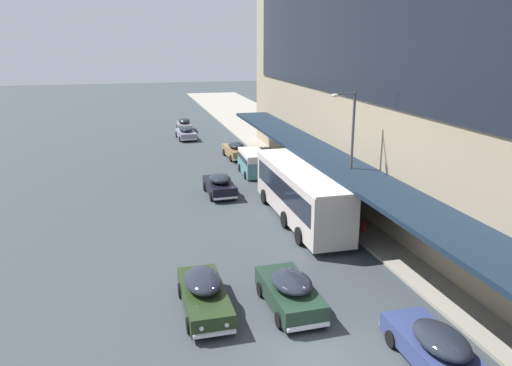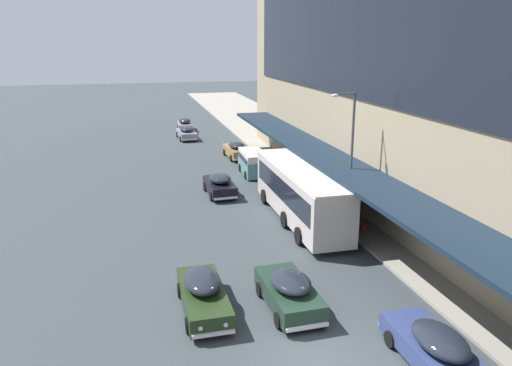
{
  "view_description": "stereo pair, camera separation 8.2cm",
  "coord_description": "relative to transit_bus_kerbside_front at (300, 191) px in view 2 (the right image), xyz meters",
  "views": [
    {
      "loc": [
        -5.99,
        -14.3,
        10.96
      ],
      "look_at": [
        1.78,
        15.99,
        1.91
      ],
      "focal_mm": 35.0,
      "sensor_mm": 36.0,
      "label": 1
    },
    {
      "loc": [
        -5.91,
        -14.32,
        10.96
      ],
      "look_at": [
        1.78,
        15.99,
        1.91
      ],
      "focal_mm": 35.0,
      "sensor_mm": 36.0,
      "label": 2
    }
  ],
  "objects": [
    {
      "name": "sedan_second_near",
      "position": [
        -3.88,
        6.58,
        -1.16
      ],
      "size": [
        2.0,
        4.32,
        1.62
      ],
      "color": "black",
      "rests_on": "ground"
    },
    {
      "name": "sedan_second_mid",
      "position": [
        -3.77,
        28.42,
        -1.21
      ],
      "size": [
        2.08,
        4.76,
        1.49
      ],
      "color": "gray",
      "rests_on": "ground"
    },
    {
      "name": "transit_bus_kerbside_front",
      "position": [
        0.0,
        0.0,
        0.0
      ],
      "size": [
        2.77,
        11.46,
        3.41
      ],
      "color": "beige",
      "rests_on": "ground"
    },
    {
      "name": "ground",
      "position": [
        -3.96,
        -13.46,
        -1.95
      ],
      "size": [
        240.0,
        240.0,
        0.0
      ],
      "primitive_type": "plane",
      "color": "#363E42"
    },
    {
      "name": "street_lamp",
      "position": [
        2.45,
        -1.49,
        2.75
      ],
      "size": [
        1.5,
        0.28,
        7.94
      ],
      "color": "#4C4C51",
      "rests_on": "sidewalk_kerb"
    },
    {
      "name": "fire_hydrant",
      "position": [
        2.92,
        -2.98,
        -1.46
      ],
      "size": [
        0.2,
        0.4,
        0.7
      ],
      "color": "red",
      "rests_on": "sidewalk_kerb"
    },
    {
      "name": "sedan_lead_mid",
      "position": [
        -3.37,
        33.58,
        -1.16
      ],
      "size": [
        2.01,
        4.36,
        1.63
      ],
      "color": "gray",
      "rests_on": "ground"
    },
    {
      "name": "sedan_trailing_mid",
      "position": [
        -3.9,
        -9.91,
        -1.14
      ],
      "size": [
        2.07,
        4.49,
        1.64
      ],
      "color": "#1D3326",
      "rests_on": "ground"
    },
    {
      "name": "sedan_lead_near",
      "position": [
        -0.25,
        -14.95,
        -1.18
      ],
      "size": [
        1.93,
        4.87,
        1.56
      ],
      "color": "navy",
      "rests_on": "ground"
    },
    {
      "name": "sedan_trailing_near",
      "position": [
        -7.41,
        -9.16,
        -1.16
      ],
      "size": [
        1.89,
        4.88,
        1.62
      ],
      "color": "#213318",
      "rests_on": "ground"
    },
    {
      "name": "sedan_far_back",
      "position": [
        -0.27,
        17.81,
        -1.17
      ],
      "size": [
        1.94,
        4.62,
        1.59
      ],
      "color": "olive",
      "rests_on": "ground"
    },
    {
      "name": "vw_van",
      "position": [
        -0.16,
        11.66,
        -0.85
      ],
      "size": [
        2.01,
        4.6,
        1.96
      ],
      "color": "teal",
      "rests_on": "ground"
    }
  ]
}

